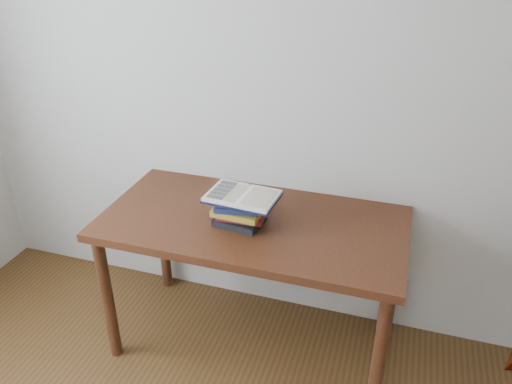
% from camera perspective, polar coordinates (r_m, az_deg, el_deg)
% --- Properties ---
extents(desk, '(1.46, 0.73, 0.78)m').
position_cam_1_polar(desk, '(2.45, -0.39, -5.13)').
color(desk, '#492512').
rests_on(desk, ground).
extents(book_stack, '(0.24, 0.20, 0.15)m').
position_cam_1_polar(book_stack, '(2.33, -1.92, -2.08)').
color(book_stack, black).
rests_on(book_stack, desk).
extents(open_book, '(0.34, 0.25, 0.03)m').
position_cam_1_polar(open_book, '(2.26, -1.55, -0.49)').
color(open_book, black).
rests_on(open_book, book_stack).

